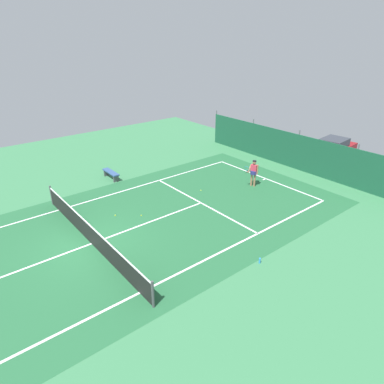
% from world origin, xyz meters
% --- Properties ---
extents(ground_plane, '(36.00, 36.00, 0.00)m').
position_xyz_m(ground_plane, '(0.00, 0.00, 0.00)').
color(ground_plane, '#387A4C').
extents(court_surface, '(11.02, 26.60, 0.01)m').
position_xyz_m(court_surface, '(0.00, 0.00, 0.00)').
color(court_surface, '#236038').
rests_on(court_surface, ground).
extents(tennis_net, '(10.12, 0.10, 1.10)m').
position_xyz_m(tennis_net, '(0.00, 0.00, 0.51)').
color(tennis_net, black).
rests_on(tennis_net, ground).
extents(back_fence, '(16.30, 0.98, 2.70)m').
position_xyz_m(back_fence, '(-0.00, 15.40, 0.67)').
color(back_fence, '#195138').
rests_on(back_fence, ground).
extents(tennis_player, '(0.57, 0.83, 1.64)m').
position_xyz_m(tennis_player, '(0.21, 10.37, 0.96)').
color(tennis_player, '#9E7051').
rests_on(tennis_player, ground).
extents(tennis_ball_near_player, '(0.07, 0.07, 0.07)m').
position_xyz_m(tennis_ball_near_player, '(-1.24, 7.45, 0.03)').
color(tennis_ball_near_player, '#CCDB33').
rests_on(tennis_ball_near_player, ground).
extents(tennis_ball_midcourt, '(0.07, 0.07, 0.07)m').
position_xyz_m(tennis_ball_midcourt, '(-1.66, 2.02, 0.03)').
color(tennis_ball_midcourt, '#CCDB33').
rests_on(tennis_ball_midcourt, ground).
extents(tennis_ball_by_sideline, '(0.07, 0.07, 0.07)m').
position_xyz_m(tennis_ball_by_sideline, '(-0.81, 3.06, 0.03)').
color(tennis_ball_by_sideline, '#CCDB33').
rests_on(tennis_ball_by_sideline, ground).
extents(parked_car, '(2.32, 4.35, 1.68)m').
position_xyz_m(parked_car, '(0.78, 18.26, 0.84)').
color(parked_car, maroon).
rests_on(parked_car, ground).
extents(courtside_bench, '(1.60, 0.40, 0.49)m').
position_xyz_m(courtside_bench, '(-6.31, 4.18, 0.37)').
color(courtside_bench, '#335184').
rests_on(courtside_bench, ground).
extents(water_bottle, '(0.08, 0.08, 0.24)m').
position_xyz_m(water_bottle, '(5.66, 4.73, 0.12)').
color(water_bottle, '#338CD8').
rests_on(water_bottle, ground).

